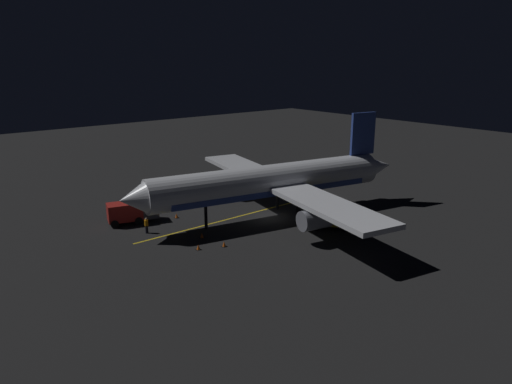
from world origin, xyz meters
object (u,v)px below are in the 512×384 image
(ground_crew_worker, at_px, (146,225))
(traffic_cone_near_left, at_px, (202,236))
(baggage_truck, at_px, (130,213))
(traffic_cone_near_right, at_px, (198,247))
(traffic_cone_far, at_px, (177,216))
(traffic_cone_under_wing, at_px, (224,244))
(catering_truck, at_px, (336,218))
(airliner, at_px, (274,182))

(ground_crew_worker, bearing_deg, traffic_cone_near_left, -142.73)
(baggage_truck, distance_m, traffic_cone_near_left, 9.86)
(traffic_cone_near_right, bearing_deg, ground_crew_worker, 13.47)
(traffic_cone_near_left, distance_m, traffic_cone_far, 7.39)
(baggage_truck, height_order, traffic_cone_near_left, baggage_truck)
(baggage_truck, distance_m, traffic_cone_near_right, 11.68)
(traffic_cone_far, bearing_deg, ground_crew_worker, 114.77)
(traffic_cone_far, bearing_deg, traffic_cone_near_right, 161.54)
(ground_crew_worker, distance_m, traffic_cone_under_wing, 9.39)
(baggage_truck, bearing_deg, catering_truck, -133.83)
(ground_crew_worker, height_order, traffic_cone_under_wing, ground_crew_worker)
(traffic_cone_near_right, distance_m, traffic_cone_far, 10.25)
(traffic_cone_far, bearing_deg, baggage_truck, 69.89)
(catering_truck, distance_m, traffic_cone_near_right, 15.75)
(ground_crew_worker, distance_m, traffic_cone_far, 5.56)
(ground_crew_worker, height_order, traffic_cone_near_right, ground_crew_worker)
(traffic_cone_near_right, bearing_deg, traffic_cone_near_left, -39.59)
(airliner, height_order, traffic_cone_under_wing, airliner)
(traffic_cone_near_left, bearing_deg, traffic_cone_far, -9.61)
(traffic_cone_under_wing, bearing_deg, traffic_cone_near_right, 68.17)
(ground_crew_worker, xyz_separation_m, traffic_cone_near_right, (-7.41, -1.77, -0.64))
(airliner, distance_m, traffic_cone_far, 12.14)
(baggage_truck, height_order, catering_truck, baggage_truck)
(traffic_cone_near_right, bearing_deg, traffic_cone_far, -18.46)
(ground_crew_worker, relative_size, traffic_cone_near_left, 3.16)
(airliner, relative_size, catering_truck, 6.08)
(ground_crew_worker, relative_size, traffic_cone_far, 3.16)
(traffic_cone_near_right, height_order, traffic_cone_far, same)
(traffic_cone_near_left, relative_size, traffic_cone_under_wing, 1.00)
(baggage_truck, distance_m, catering_truck, 23.18)
(traffic_cone_near_left, xyz_separation_m, traffic_cone_near_right, (-2.43, 2.01, 0.00))
(catering_truck, height_order, traffic_cone_near_left, catering_truck)
(traffic_cone_near_right, xyz_separation_m, traffic_cone_far, (9.72, -3.25, 0.00))
(airliner, distance_m, traffic_cone_near_left, 11.09)
(traffic_cone_near_right, bearing_deg, baggage_truck, 8.24)
(catering_truck, bearing_deg, baggage_truck, 46.17)
(baggage_truck, distance_m, traffic_cone_far, 5.33)
(baggage_truck, height_order, traffic_cone_near_right, baggage_truck)
(traffic_cone_under_wing, bearing_deg, traffic_cone_near_left, 6.85)
(ground_crew_worker, height_order, traffic_cone_near_left, ground_crew_worker)
(airliner, xyz_separation_m, traffic_cone_near_left, (-0.33, 10.32, -4.03))
(traffic_cone_near_left, height_order, traffic_cone_near_right, same)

